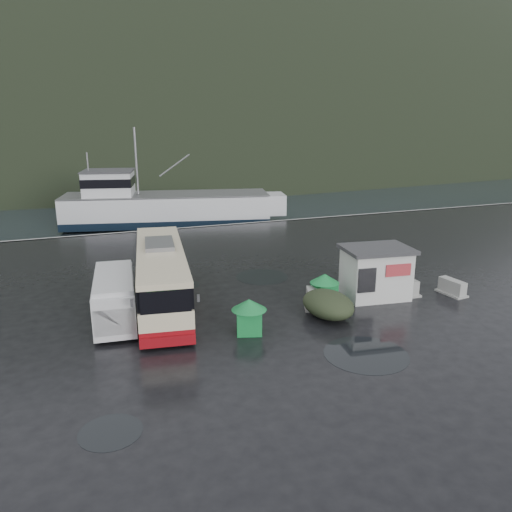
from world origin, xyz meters
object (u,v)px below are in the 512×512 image
object	(u,v)px
coach_bus	(163,304)
jersey_barrier_c	(405,293)
waste_bin_right	(324,302)
ticket_kiosk	(374,296)
fishing_trawler	(167,211)
white_van	(117,321)
jersey_barrier_b	(451,294)
dome_tent	(328,316)
waste_bin_left	(249,332)
jersey_barrier_a	(313,306)

from	to	relation	value
coach_bus	jersey_barrier_c	bearing A→B (deg)	-5.41
waste_bin_right	ticket_kiosk	bearing A→B (deg)	-4.29
ticket_kiosk	fishing_trawler	world-z (taller)	fishing_trawler
waste_bin_right	coach_bus	bearing A→B (deg)	161.63
white_van	coach_bus	bearing A→B (deg)	36.76
waste_bin_right	jersey_barrier_b	bearing A→B (deg)	-10.83
dome_tent	fishing_trawler	size ratio (longest dim) A/B	0.13
waste_bin_left	jersey_barrier_c	world-z (taller)	waste_bin_left
waste_bin_right	dome_tent	bearing A→B (deg)	-112.40
jersey_barrier_a	jersey_barrier_b	size ratio (longest dim) A/B	1.03
waste_bin_left	jersey_barrier_c	xyz separation A→B (m)	(9.63, 1.89, 0.00)
jersey_barrier_b	dome_tent	bearing A→B (deg)	-176.91
white_van	jersey_barrier_a	xyz separation A→B (m)	(9.42, -1.52, 0.00)
dome_tent	jersey_barrier_c	bearing A→B (deg)	14.55
white_van	fishing_trawler	bearing A→B (deg)	80.22
white_van	jersey_barrier_a	world-z (taller)	white_van
waste_bin_left	fishing_trawler	bearing A→B (deg)	86.34
ticket_kiosk	fishing_trawler	size ratio (longest dim) A/B	0.15
dome_tent	ticket_kiosk	bearing A→B (deg)	23.19
coach_bus	waste_bin_left	size ratio (longest dim) A/B	6.97
dome_tent	jersey_barrier_a	world-z (taller)	dome_tent
jersey_barrier_c	waste_bin_left	bearing A→B (deg)	-168.90
white_van	jersey_barrier_b	size ratio (longest dim) A/B	3.33
ticket_kiosk	jersey_barrier_a	size ratio (longest dim) A/B	2.05
dome_tent	jersey_barrier_b	bearing A→B (deg)	3.09
jersey_barrier_b	waste_bin_left	bearing A→B (deg)	-175.75
white_van	jersey_barrier_a	size ratio (longest dim) A/B	3.23
waste_bin_left	jersey_barrier_a	size ratio (longest dim) A/B	0.93
coach_bus	jersey_barrier_b	bearing A→B (deg)	-7.20
white_van	ticket_kiosk	distance (m)	13.19
ticket_kiosk	jersey_barrier_a	world-z (taller)	ticket_kiosk
waste_bin_left	ticket_kiosk	bearing A→B (deg)	14.51
white_van	dome_tent	xyz separation A→B (m)	(9.54, -2.88, 0.00)
waste_bin_right	jersey_barrier_b	xyz separation A→B (m)	(6.98, -1.34, 0.00)
dome_tent	jersey_barrier_a	bearing A→B (deg)	94.91
ticket_kiosk	jersey_barrier_c	xyz separation A→B (m)	(1.90, -0.11, 0.00)
waste_bin_left	white_van	bearing A→B (deg)	148.15
ticket_kiosk	jersey_barrier_b	distance (m)	4.26
ticket_kiosk	jersey_barrier_b	xyz separation A→B (m)	(4.11, -1.12, 0.00)
waste_bin_left	jersey_barrier_c	bearing A→B (deg)	11.10
coach_bus	jersey_barrier_c	xyz separation A→B (m)	(12.60, -2.93, 0.00)
coach_bus	white_van	distance (m)	2.83
jersey_barrier_b	fishing_trawler	distance (m)	30.99
dome_tent	ticket_kiosk	size ratio (longest dim) A/B	0.89
fishing_trawler	jersey_barrier_c	bearing A→B (deg)	-62.32
jersey_barrier_b	jersey_barrier_c	world-z (taller)	jersey_barrier_c
waste_bin_left	jersey_barrier_c	size ratio (longest dim) A/B	0.89
waste_bin_left	dome_tent	world-z (taller)	waste_bin_left
waste_bin_left	ticket_kiosk	size ratio (longest dim) A/B	0.45
jersey_barrier_a	waste_bin_left	bearing A→B (deg)	-155.56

